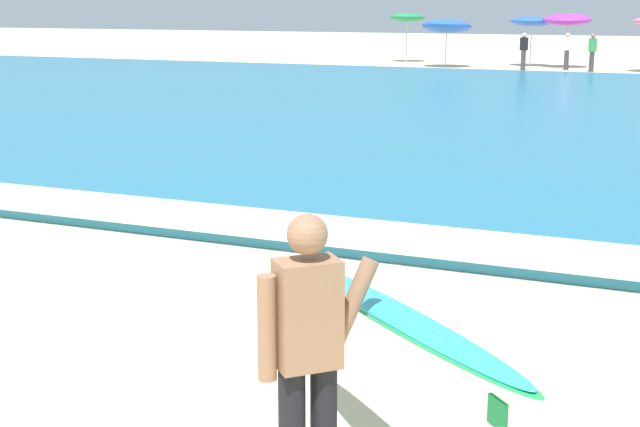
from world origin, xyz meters
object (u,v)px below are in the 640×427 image
Objects in this scene: beach_umbrella_0 at (407,18)px; beachgoer_near_row_right at (567,50)px; beach_umbrella_3 at (567,20)px; beachgoer_near_row_left at (524,50)px; beach_umbrella_1 at (447,26)px; beachgoer_near_row_mid at (592,51)px; beach_umbrella_2 at (532,21)px; surfer_with_board at (347,335)px.

beach_umbrella_0 reaches higher than beachgoer_near_row_right.
beach_umbrella_3 is 1.52× the size of beachgoer_near_row_right.
beach_umbrella_0 is 7.24m from beachgoer_near_row_left.
beachgoer_near_row_mid is at bearing -3.22° from beach_umbrella_1.
beachgoer_near_row_right is at bearing -17.50° from beach_umbrella_0.
beach_umbrella_2 is 1.43× the size of beachgoer_near_row_mid.
beach_umbrella_1 reaches higher than beachgoer_near_row_mid.
beachgoer_near_row_mid is (6.37, -0.36, -0.96)m from beach_umbrella_1.
beach_umbrella_2 is at bearing 162.93° from beach_umbrella_3.
beach_umbrella_2 is at bearing -6.08° from beach_umbrella_0.
beachgoer_near_row_mid is (2.81, 0.16, 0.00)m from beachgoer_near_row_left.
beachgoer_near_row_right is at bearing 3.00° from beach_umbrella_1.
beachgoer_near_row_mid is (3.00, -2.50, -1.15)m from beach_umbrella_2.
beachgoer_near_row_left is 1.00× the size of beachgoer_near_row_right.
beach_umbrella_1 is 1.00× the size of beach_umbrella_2.
beach_umbrella_3 is 1.52× the size of beachgoer_near_row_left.
surfer_with_board is 35.25m from beachgoer_near_row_left.
beach_umbrella_3 reaches higher than beach_umbrella_0.
beach_umbrella_1 is at bearing -161.71° from beach_umbrella_3.
beachgoer_near_row_left is at bearing -85.84° from beach_umbrella_2.
beach_umbrella_0 is 1.51× the size of beachgoer_near_row_right.
beachgoer_near_row_left is (-1.43, -2.17, -1.25)m from beach_umbrella_3.
surfer_with_board is 0.99× the size of beach_umbrella_2.
beachgoer_near_row_left is at bearing -123.41° from beach_umbrella_3.
beach_umbrella_3 reaches higher than beach_umbrella_2.
surfer_with_board is at bearing -83.53° from beach_umbrella_3.
beach_umbrella_3 is at bearing 56.59° from beachgoer_near_row_left.
beachgoer_near_row_right is (8.00, -2.52, -1.28)m from beach_umbrella_0.
beachgoer_near_row_left is 1.00× the size of beachgoer_near_row_mid.
beach_umbrella_3 reaches higher than beach_umbrella_1.
beach_umbrella_3 reaches higher than beachgoer_near_row_right.
beach_umbrella_2 reaches higher than surfer_with_board.
beachgoer_near_row_right is (-3.93, 35.59, -0.19)m from surfer_with_board.
beachgoer_near_row_left is at bearing -176.74° from beachgoer_near_row_mid.
beachgoer_near_row_right is (0.26, -1.37, -1.25)m from beach_umbrella_3.
beach_umbrella_0 is 6.15m from beach_umbrella_2.
beach_umbrella_1 is 5.26m from beach_umbrella_3.
beach_umbrella_1 is at bearing -147.47° from beach_umbrella_2.
surfer_with_board is 37.92m from beach_umbrella_2.
surfer_with_board reaches higher than beachgoer_near_row_right.
beach_umbrella_3 is at bearing -8.45° from beach_umbrella_0.
beach_umbrella_2 reaches higher than beachgoer_near_row_right.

